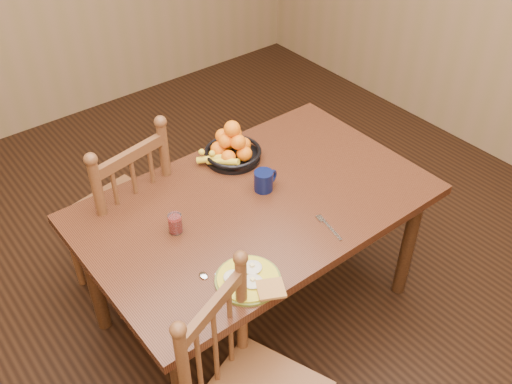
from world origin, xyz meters
TOP-DOWN VIEW (x-y plane):
  - room at (0.00, 0.00)m, footprint 4.52×5.02m
  - dining_table at (0.00, 0.00)m, footprint 1.60×1.00m
  - chair_far at (-0.43, 0.56)m, footprint 0.55×0.53m
  - breakfast_plate at (-0.33, -0.37)m, footprint 0.26×0.31m
  - fork at (0.14, -0.34)m, footprint 0.05×0.18m
  - spoon at (-0.45, -0.26)m, footprint 0.07×0.15m
  - coffee_mug at (0.08, 0.04)m, footprint 0.13×0.09m
  - juice_glass at (-0.40, 0.05)m, footprint 0.06×0.06m
  - fruit_bowl at (0.11, 0.33)m, footprint 0.32×0.29m

SIDE VIEW (x-z plane):
  - chair_far at x=-0.43m, z-range -0.01..1.03m
  - dining_table at x=0.00m, z-range 0.29..1.04m
  - fork at x=0.14m, z-range 0.75..0.76m
  - spoon at x=-0.45m, z-range 0.75..0.76m
  - breakfast_plate at x=-0.33m, z-range 0.74..0.78m
  - juice_glass at x=-0.40m, z-range 0.75..0.84m
  - coffee_mug at x=0.08m, z-range 0.75..0.85m
  - fruit_bowl at x=0.11m, z-range 0.70..0.93m
  - room at x=0.00m, z-range -0.01..2.71m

